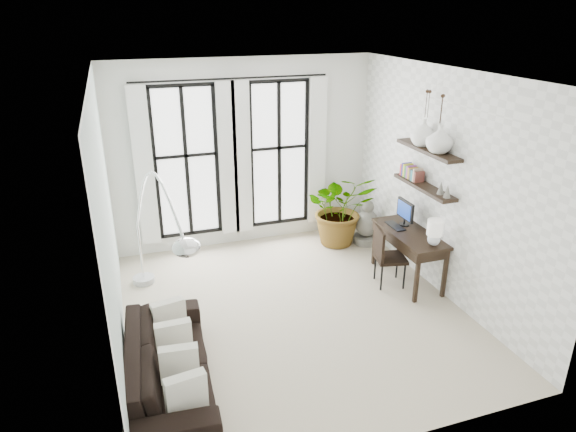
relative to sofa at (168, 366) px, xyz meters
name	(u,v)px	position (x,y,z in m)	size (l,w,h in m)	color
floor	(293,311)	(1.80, 1.07, -0.32)	(5.00, 5.00, 0.00)	#BBAE94
ceiling	(294,74)	(1.80, 1.07, 2.88)	(5.00, 5.00, 0.00)	white
wall_left	(108,226)	(-0.45, 1.07, 1.28)	(5.00, 5.00, 0.00)	#AEC2B8
wall_right	(444,185)	(4.05, 1.07, 1.28)	(5.00, 5.00, 0.00)	white
wall_back	(245,154)	(1.80, 3.57, 1.28)	(4.50, 4.50, 0.00)	white
windows	(234,159)	(1.60, 3.50, 1.24)	(3.26, 0.13, 2.65)	white
wall_shelves	(424,171)	(3.91, 1.38, 1.40)	(0.25, 1.30, 0.60)	black
sofa	(168,366)	(0.00, 0.00, 0.00)	(2.22, 0.87, 0.65)	black
throw_pillows	(177,350)	(0.10, 0.00, 0.18)	(0.40, 1.52, 0.40)	silver
plant	(340,208)	(3.32, 2.92, 0.34)	(1.19, 1.03, 1.32)	#2D7228
desk	(411,237)	(3.74, 1.30, 0.42)	(0.58, 1.36, 1.19)	black
desk_chair	(385,253)	(3.35, 1.33, 0.20)	(0.52, 0.52, 0.92)	black
arc_lamp	(154,205)	(0.10, 1.30, 1.37)	(0.71, 2.82, 2.16)	silver
buddha	(367,225)	(3.78, 2.77, 0.01)	(0.45, 0.45, 0.81)	gray
vase_a	(440,139)	(3.91, 1.10, 1.94)	(0.37, 0.37, 0.38)	white
vase_b	(423,133)	(3.91, 1.50, 1.94)	(0.37, 0.37, 0.38)	white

